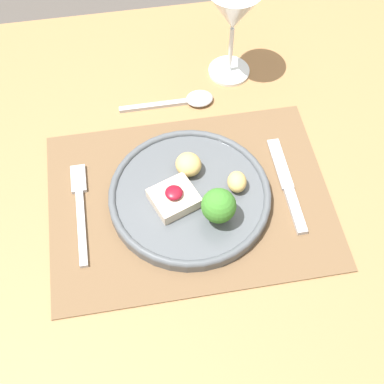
% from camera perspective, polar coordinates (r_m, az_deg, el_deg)
% --- Properties ---
extents(ground_plane, '(8.00, 8.00, 0.00)m').
position_cam_1_polar(ground_plane, '(1.55, -0.14, -16.11)').
color(ground_plane, '#4C4742').
extents(dining_table, '(1.25, 0.97, 0.76)m').
position_cam_1_polar(dining_table, '(0.94, -0.22, -4.13)').
color(dining_table, olive).
rests_on(dining_table, ground_plane).
extents(placemat, '(0.45, 0.33, 0.00)m').
position_cam_1_polar(placemat, '(0.86, -0.24, -0.82)').
color(placemat, brown).
rests_on(placemat, dining_table).
extents(dinner_plate, '(0.26, 0.26, 0.08)m').
position_cam_1_polar(dinner_plate, '(0.84, 0.17, -0.29)').
color(dinner_plate, '#4C5156').
rests_on(dinner_plate, placemat).
extents(fork, '(0.02, 0.19, 0.01)m').
position_cam_1_polar(fork, '(0.86, -11.83, -1.44)').
color(fork, '#B2B2B7').
rests_on(fork, placemat).
extents(knife, '(0.02, 0.19, 0.01)m').
position_cam_1_polar(knife, '(0.87, 10.29, 0.16)').
color(knife, '#B2B2B7').
rests_on(knife, placemat).
extents(spoon, '(0.17, 0.04, 0.01)m').
position_cam_1_polar(spoon, '(0.98, -0.34, 9.77)').
color(spoon, '#B2B2B7').
rests_on(spoon, dining_table).
extents(wine_glass_near, '(0.09, 0.09, 0.18)m').
position_cam_1_polar(wine_glass_near, '(0.96, 4.45, 18.41)').
color(wine_glass_near, white).
rests_on(wine_glass_near, dining_table).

